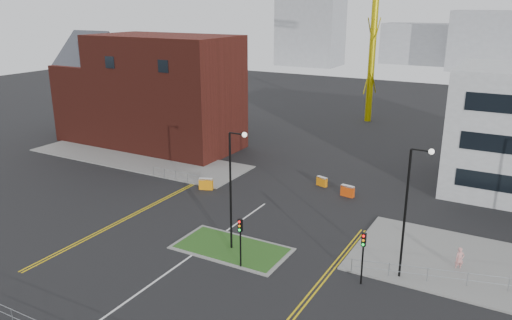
{
  "coord_description": "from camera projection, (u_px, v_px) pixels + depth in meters",
  "views": [
    {
      "loc": [
        20.03,
        -20.53,
        17.56
      ],
      "look_at": [
        0.5,
        14.47,
        5.0
      ],
      "focal_mm": 35.0,
      "sensor_mm": 36.0,
      "label": 1
    }
  ],
  "objects": [
    {
      "name": "ground",
      "position": [
        138.0,
        293.0,
        31.67
      ],
      "size": [
        200.0,
        200.0,
        0.0
      ],
      "primitive_type": "plane",
      "color": "black",
      "rests_on": "ground"
    },
    {
      "name": "pavement_left",
      "position": [
        137.0,
        158.0,
        59.29
      ],
      "size": [
        28.0,
        8.0,
        0.12
      ],
      "primitive_type": "cube",
      "color": "slate",
      "rests_on": "ground"
    },
    {
      "name": "island_kerb",
      "position": [
        232.0,
        248.0,
        37.4
      ],
      "size": [
        8.6,
        4.6,
        0.08
      ],
      "primitive_type": "cube",
      "color": "slate",
      "rests_on": "ground"
    },
    {
      "name": "grass_island",
      "position": [
        232.0,
        248.0,
        37.39
      ],
      "size": [
        8.0,
        4.0,
        0.12
      ],
      "primitive_type": "cube",
      "color": "#224F1A",
      "rests_on": "ground"
    },
    {
      "name": "brick_building",
      "position": [
        147.0,
        92.0,
        63.64
      ],
      "size": [
        24.2,
        10.07,
        14.24
      ],
      "color": "#4D1A13",
      "rests_on": "ground"
    },
    {
      "name": "streetlamp_island",
      "position": [
        233.0,
        182.0,
        35.69
      ],
      "size": [
        1.46,
        0.36,
        9.18
      ],
      "color": "black",
      "rests_on": "ground"
    },
    {
      "name": "streetlamp_right_near",
      "position": [
        410.0,
        203.0,
        31.77
      ],
      "size": [
        1.46,
        0.36,
        9.18
      ],
      "color": "black",
      "rests_on": "ground"
    },
    {
      "name": "traffic_light_island",
      "position": [
        240.0,
        234.0,
        34.03
      ],
      "size": [
        0.28,
        0.33,
        3.65
      ],
      "color": "black",
      "rests_on": "ground"
    },
    {
      "name": "traffic_light_right",
      "position": [
        363.0,
        249.0,
        31.97
      ],
      "size": [
        0.28,
        0.33,
        3.65
      ],
      "color": "black",
      "rests_on": "ground"
    },
    {
      "name": "railing_left",
      "position": [
        176.0,
        174.0,
        51.57
      ],
      "size": [
        6.05,
        0.05,
        1.1
      ],
      "color": "gray",
      "rests_on": "ground"
    },
    {
      "name": "railing_right",
      "position": [
        509.0,
        282.0,
        31.49
      ],
      "size": [
        19.05,
        5.05,
        1.1
      ],
      "color": "gray",
      "rests_on": "ground"
    },
    {
      "name": "centre_line",
      "position": [
        159.0,
        279.0,
        33.34
      ],
      "size": [
        0.15,
        30.0,
        0.01
      ],
      "primitive_type": "cube",
      "color": "silver",
      "rests_on": "ground"
    },
    {
      "name": "yellow_left_a",
      "position": [
        138.0,
        211.0,
        44.19
      ],
      "size": [
        0.12,
        24.0,
        0.01
      ],
      "primitive_type": "cube",
      "color": "gold",
      "rests_on": "ground"
    },
    {
      "name": "yellow_left_b",
      "position": [
        141.0,
        212.0,
        44.05
      ],
      "size": [
        0.12,
        24.0,
        0.01
      ],
      "primitive_type": "cube",
      "color": "gold",
      "rests_on": "ground"
    },
    {
      "name": "yellow_right_a",
      "position": [
        314.0,
        288.0,
        32.25
      ],
      "size": [
        0.12,
        20.0,
        0.01
      ],
      "primitive_type": "cube",
      "color": "gold",
      "rests_on": "ground"
    },
    {
      "name": "yellow_right_b",
      "position": [
        318.0,
        289.0,
        32.11
      ],
      "size": [
        0.12,
        20.0,
        0.01
      ],
      "primitive_type": "cube",
      "color": "gold",
      "rests_on": "ground"
    },
    {
      "name": "skyline_a",
      "position": [
        310.0,
        27.0,
        146.98
      ],
      "size": [
        18.0,
        12.0,
        22.0
      ],
      "primitive_type": "cube",
      "color": "gray",
      "rests_on": "ground"
    },
    {
      "name": "skyline_b",
      "position": [
        498.0,
        42.0,
        132.95
      ],
      "size": [
        24.0,
        12.0,
        16.0
      ],
      "primitive_type": "cube",
      "color": "gray",
      "rests_on": "ground"
    },
    {
      "name": "skyline_d",
      "position": [
        434.0,
        44.0,
        150.26
      ],
      "size": [
        30.0,
        12.0,
        12.0
      ],
      "primitive_type": "cube",
      "color": "gray",
      "rests_on": "ground"
    },
    {
      "name": "pedestrian",
      "position": [
        460.0,
        259.0,
        34.2
      ],
      "size": [
        0.73,
        0.66,
        1.68
      ],
      "primitive_type": "imported",
      "rotation": [
        0.0,
        0.0,
        0.53
      ],
      "color": "#D8908B",
      "rests_on": "ground"
    },
    {
      "name": "barrier_left",
      "position": [
        206.0,
        183.0,
        49.24
      ],
      "size": [
        1.44,
        0.92,
        1.15
      ],
      "color": "orange",
      "rests_on": "ground"
    },
    {
      "name": "barrier_mid",
      "position": [
        322.0,
        181.0,
        50.22
      ],
      "size": [
        1.19,
        0.71,
        0.95
      ],
      "color": "orange",
      "rests_on": "ground"
    },
    {
      "name": "barrier_right",
      "position": [
        348.0,
        190.0,
        47.47
      ],
      "size": [
        1.35,
        0.64,
        1.09
      ],
      "color": "#DB450C",
      "rests_on": "ground"
    }
  ]
}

